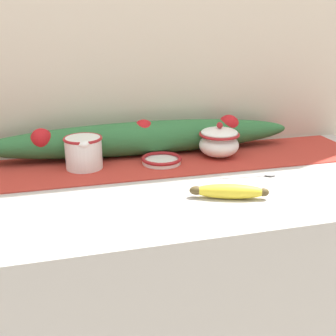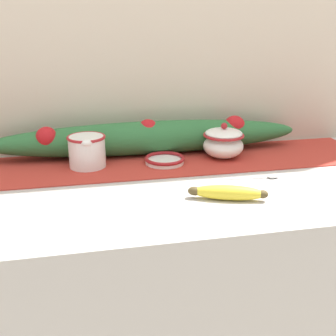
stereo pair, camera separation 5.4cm
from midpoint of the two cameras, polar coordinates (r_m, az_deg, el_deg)
countertop at (r=1.36m, az=0.69°, el=-20.01°), size 1.48×0.63×0.90m
back_wall at (r=1.38m, az=-2.29°, el=14.85°), size 2.28×0.04×2.40m
table_runner at (r=1.27m, az=-0.84°, el=0.75°), size 1.36×0.28×0.00m
cream_pitcher at (r=1.24m, az=-9.68°, el=2.42°), size 0.11×0.13×0.10m
sugar_bowl at (r=1.32m, az=8.69°, el=3.45°), size 0.13×0.13×0.11m
small_dish at (r=1.26m, az=0.78°, el=1.11°), size 0.12×0.12×0.02m
banana at (r=1.03m, az=9.59°, el=-3.32°), size 0.19×0.09×0.04m
spoon at (r=1.19m, az=14.64°, el=-1.15°), size 0.16×0.03×0.01m
poinsettia_garland at (r=1.34m, az=-1.49°, el=4.18°), size 1.00×0.12×0.11m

